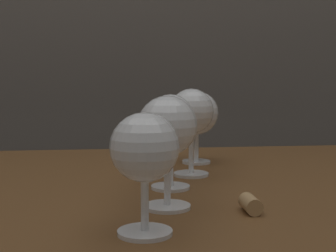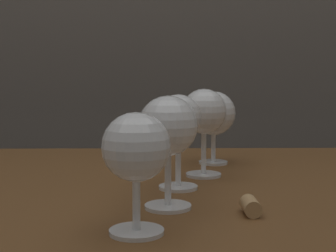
{
  "view_description": "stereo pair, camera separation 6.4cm",
  "coord_description": "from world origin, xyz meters",
  "px_view_note": "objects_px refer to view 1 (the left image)",
  "views": [
    {
      "loc": [
        -0.0,
        -0.81,
        0.89
      ],
      "look_at": [
        0.07,
        -0.16,
        0.82
      ],
      "focal_mm": 53.98,
      "sensor_mm": 36.0,
      "label": 1
    },
    {
      "loc": [
        0.06,
        -0.82,
        0.89
      ],
      "look_at": [
        0.07,
        -0.16,
        0.82
      ],
      "focal_mm": 53.98,
      "sensor_mm": 36.0,
      "label": 2
    }
  ],
  "objects_px": {
    "cork": "(251,204)",
    "wine_glass_port": "(171,121)",
    "wine_glass_empty": "(192,114)",
    "wine_glass_chardonnay": "(168,129)",
    "wine_glass_merlot": "(197,114)",
    "wine_glass_white": "(145,151)"
  },
  "relations": [
    {
      "from": "wine_glass_white",
      "to": "wine_glass_empty",
      "type": "relative_size",
      "value": 0.9
    },
    {
      "from": "wine_glass_chardonnay",
      "to": "cork",
      "type": "relative_size",
      "value": 3.6
    },
    {
      "from": "wine_glass_port",
      "to": "cork",
      "type": "height_order",
      "value": "wine_glass_port"
    },
    {
      "from": "wine_glass_white",
      "to": "wine_glass_port",
      "type": "height_order",
      "value": "wine_glass_port"
    },
    {
      "from": "wine_glass_empty",
      "to": "cork",
      "type": "xyz_separation_m",
      "value": [
        0.04,
        -0.24,
        -0.1
      ]
    },
    {
      "from": "wine_glass_white",
      "to": "wine_glass_chardonnay",
      "type": "height_order",
      "value": "wine_glass_chardonnay"
    },
    {
      "from": "wine_glass_port",
      "to": "cork",
      "type": "relative_size",
      "value": 3.52
    },
    {
      "from": "wine_glass_white",
      "to": "cork",
      "type": "height_order",
      "value": "wine_glass_white"
    },
    {
      "from": "wine_glass_chardonnay",
      "to": "wine_glass_port",
      "type": "height_order",
      "value": "wine_glass_chardonnay"
    },
    {
      "from": "wine_glass_white",
      "to": "wine_glass_merlot",
      "type": "bearing_deg",
      "value": 73.1
    },
    {
      "from": "cork",
      "to": "wine_glass_merlot",
      "type": "bearing_deg",
      "value": 91.52
    },
    {
      "from": "wine_glass_white",
      "to": "wine_glass_empty",
      "type": "bearing_deg",
      "value": 71.97
    },
    {
      "from": "wine_glass_empty",
      "to": "wine_glass_white",
      "type": "bearing_deg",
      "value": -108.03
    },
    {
      "from": "wine_glass_merlot",
      "to": "wine_glass_empty",
      "type": "bearing_deg",
      "value": -103.87
    },
    {
      "from": "wine_glass_chardonnay",
      "to": "cork",
      "type": "xyz_separation_m",
      "value": [
        0.11,
        -0.03,
        -0.1
      ]
    },
    {
      "from": "wine_glass_white",
      "to": "wine_glass_merlot",
      "type": "height_order",
      "value": "wine_glass_merlot"
    },
    {
      "from": "wine_glass_chardonnay",
      "to": "cork",
      "type": "distance_m",
      "value": 0.15
    },
    {
      "from": "wine_glass_empty",
      "to": "wine_glass_merlot",
      "type": "relative_size",
      "value": 1.06
    },
    {
      "from": "cork",
      "to": "wine_glass_port",
      "type": "bearing_deg",
      "value": 121.03
    },
    {
      "from": "wine_glass_chardonnay",
      "to": "wine_glass_empty",
      "type": "distance_m",
      "value": 0.22
    },
    {
      "from": "cork",
      "to": "wine_glass_chardonnay",
      "type": "bearing_deg",
      "value": 163.41
    },
    {
      "from": "wine_glass_port",
      "to": "wine_glass_empty",
      "type": "bearing_deg",
      "value": 63.41
    }
  ]
}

